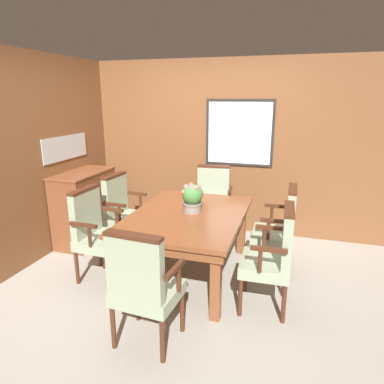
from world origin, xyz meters
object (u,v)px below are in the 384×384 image
object	(u,v)px
chair_head_near	(143,284)
sideboard_cabinet	(85,207)
chair_left_far	(123,210)
chair_head_far	(212,198)
chair_left_near	(96,230)
dining_table	(188,221)
potted_plant	(192,197)
chair_right_far	(280,226)
chair_right_near	(274,254)

from	to	relation	value
chair_head_near	sideboard_cabinet	bearing A→B (deg)	-41.59
chair_left_far	chair_head_far	size ratio (longest dim) A/B	1.00
chair_left_near	chair_head_far	distance (m)	1.77
chair_left_far	dining_table	bearing A→B (deg)	-105.96
chair_left_far	potted_plant	size ratio (longest dim) A/B	3.12
potted_plant	sideboard_cabinet	world-z (taller)	potted_plant
chair_right_far	dining_table	bearing A→B (deg)	-70.93
chair_left_near	chair_right_near	distance (m)	1.88
chair_right_near	potted_plant	xyz separation A→B (m)	(-0.91, 0.44, 0.33)
chair_left_near	chair_right_near	xyz separation A→B (m)	(1.88, -0.03, 0.00)
chair_left_near	chair_right_far	distance (m)	2.02
chair_left_far	chair_left_near	size ratio (longest dim) A/B	1.00
chair_left_near	chair_head_far	bearing A→B (deg)	-29.46
chair_right_near	sideboard_cabinet	world-z (taller)	chair_right_near
chair_head_far	potted_plant	world-z (taller)	potted_plant
chair_head_far	chair_right_far	xyz separation A→B (m)	(0.97, -0.83, 0.00)
chair_left_near	chair_right_near	bearing A→B (deg)	-89.03
chair_left_far	chair_head_far	bearing A→B (deg)	-45.44
dining_table	chair_left_far	size ratio (longest dim) A/B	1.62
chair_head_near	chair_head_far	bearing A→B (deg)	-85.08
chair_head_near	potted_plant	bearing A→B (deg)	-86.47
chair_left_far	chair_right_near	distance (m)	2.04
chair_head_near	chair_right_near	size ratio (longest dim) A/B	1.00
chair_head_near	chair_right_far	size ratio (longest dim) A/B	1.00
chair_head_far	chair_right_far	bearing A→B (deg)	-46.02
chair_left_far	chair_right_far	world-z (taller)	same
chair_head_near	chair_right_far	world-z (taller)	same
chair_left_near	potted_plant	size ratio (longest dim) A/B	3.12
dining_table	chair_head_near	size ratio (longest dim) A/B	1.62
chair_head_near	chair_right_near	distance (m)	1.24
chair_right_near	sideboard_cabinet	bearing A→B (deg)	-110.35
chair_right_far	sideboard_cabinet	distance (m)	2.59
chair_right_near	potted_plant	bearing A→B (deg)	-117.65
chair_right_near	potted_plant	size ratio (longest dim) A/B	3.12
chair_left_far	chair_head_far	distance (m)	1.26
sideboard_cabinet	chair_left_far	bearing A→B (deg)	-11.99
potted_plant	sideboard_cabinet	xyz separation A→B (m)	(-1.66, 0.42, -0.40)
chair_head_near	sideboard_cabinet	xyz separation A→B (m)	(-1.65, 1.69, -0.07)
chair_right_near	chair_head_far	xyz separation A→B (m)	(-0.96, 1.54, 0.00)
dining_table	chair_head_far	distance (m)	1.18
chair_left_far	chair_head_far	world-z (taller)	same
chair_left_near	chair_right_far	world-z (taller)	same
chair_right_far	sideboard_cabinet	size ratio (longest dim) A/B	1.04
dining_table	chair_head_near	bearing A→B (deg)	-89.11
chair_head_far	chair_right_near	bearing A→B (deg)	-63.65
dining_table	chair_left_far	bearing A→B (deg)	160.40
chair_left_near	dining_table	bearing A→B (deg)	-68.26
dining_table	chair_head_far	size ratio (longest dim) A/B	1.62
chair_left_far	chair_right_far	xyz separation A→B (m)	(1.93, -0.00, 0.00)
chair_left_far	chair_head_near	size ratio (longest dim) A/B	1.00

